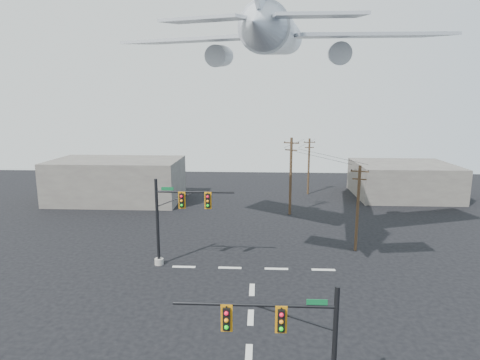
# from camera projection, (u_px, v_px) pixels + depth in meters

# --- Properties ---
(ground) EXTENTS (120.00, 120.00, 0.00)m
(ground) POSITION_uv_depth(u_px,v_px,m) (249.00, 355.00, 22.67)
(ground) COLOR black
(ground) RESTS_ON ground
(lane_markings) EXTENTS (14.00, 21.20, 0.01)m
(lane_markings) POSITION_uv_depth(u_px,v_px,m) (251.00, 307.00, 27.89)
(lane_markings) COLOR beige
(lane_markings) RESTS_ON ground
(signal_mast_near) EXTENTS (7.30, 0.71, 6.49)m
(signal_mast_near) POSITION_uv_depth(u_px,v_px,m) (298.00, 350.00, 17.32)
(signal_mast_near) COLOR #9A958C
(signal_mast_near) RESTS_ON ground
(signal_mast_far) EXTENTS (7.03, 0.84, 7.68)m
(signal_mast_far) POSITION_uv_depth(u_px,v_px,m) (174.00, 220.00, 34.35)
(signal_mast_far) COLOR #9A958C
(signal_mast_far) RESTS_ON ground
(utility_pole_a) EXTENTS (1.62, 0.59, 8.29)m
(utility_pole_a) POSITION_uv_depth(u_px,v_px,m) (358.00, 207.00, 37.76)
(utility_pole_a) COLOR #422D1C
(utility_pole_a) RESTS_ON ground
(utility_pole_b) EXTENTS (1.85, 0.93, 9.75)m
(utility_pole_b) POSITION_uv_depth(u_px,v_px,m) (291.00, 175.00, 50.00)
(utility_pole_b) COLOR #422D1C
(utility_pole_b) RESTS_ON ground
(utility_pole_c) EXTENTS (1.77, 0.29, 8.62)m
(utility_pole_c) POSITION_uv_depth(u_px,v_px,m) (309.00, 165.00, 61.37)
(utility_pole_c) COLOR #422D1C
(utility_pole_c) RESTS_ON ground
(power_lines) EXTENTS (7.07, 24.04, 0.18)m
(power_lines) POSITION_uv_depth(u_px,v_px,m) (310.00, 149.00, 48.79)
(power_lines) COLOR black
(airliner) EXTENTS (29.38, 31.15, 8.11)m
(airliner) POSITION_uv_depth(u_px,v_px,m) (279.00, 36.00, 35.33)
(airliner) COLOR #B8BDC5
(building_left) EXTENTS (18.00, 10.00, 6.00)m
(building_left) POSITION_uv_depth(u_px,v_px,m) (117.00, 180.00, 57.41)
(building_left) COLOR slate
(building_left) RESTS_ON ground
(building_right) EXTENTS (14.00, 12.00, 5.00)m
(building_right) POSITION_uv_depth(u_px,v_px,m) (403.00, 180.00, 60.27)
(building_right) COLOR slate
(building_right) RESTS_ON ground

